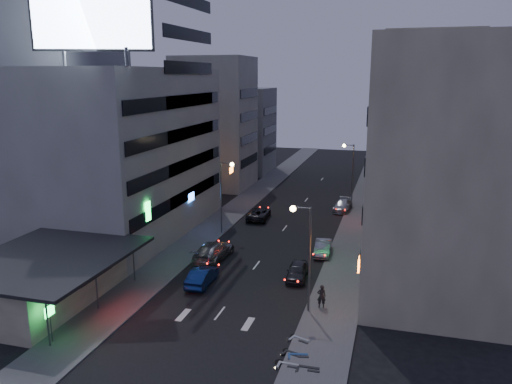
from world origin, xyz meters
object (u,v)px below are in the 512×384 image
at_px(scooter_black_a, 321,359).
at_px(scooter_silver_b, 311,333).
at_px(parked_car_left, 259,213).
at_px(parked_car_right_far, 343,206).
at_px(person, 321,296).
at_px(scooter_blue, 308,345).
at_px(road_car_silver, 213,251).
at_px(road_car_blue, 202,276).
at_px(parked_car_right_mid, 323,248).
at_px(parked_car_right_near, 297,271).
at_px(scooter_silver_a, 300,356).
at_px(scooter_black_b, 303,347).

bearing_deg(scooter_black_a, scooter_silver_b, 19.22).
height_order(parked_car_left, parked_car_right_far, parked_car_left).
bearing_deg(person, scooter_blue, 77.59).
bearing_deg(road_car_silver, scooter_blue, 132.87).
xyz_separation_m(road_car_blue, scooter_blue, (10.54, -8.38, -0.04)).
height_order(road_car_blue, scooter_silver_b, road_car_blue).
distance_m(parked_car_left, road_car_silver, 14.47).
bearing_deg(scooter_blue, parked_car_right_mid, -6.78).
relative_size(road_car_silver, person, 3.27).
bearing_deg(parked_car_left, scooter_silver_b, 108.02).
relative_size(road_car_silver, scooter_blue, 3.13).
bearing_deg(road_car_blue, parked_car_right_near, -157.24).
xyz_separation_m(road_car_silver, person, (11.54, -7.53, 0.17)).
relative_size(road_car_silver, scooter_silver_a, 3.09).
xyz_separation_m(road_car_blue, scooter_black_b, (10.21, -8.55, -0.10)).
bearing_deg(scooter_black_b, scooter_blue, -47.47).
bearing_deg(road_car_blue, parked_car_right_mid, -132.76).
relative_size(parked_car_right_far, road_car_silver, 0.82).
distance_m(parked_car_left, scooter_blue, 30.77).
xyz_separation_m(parked_car_right_near, scooter_black_a, (4.04, -13.14, 0.03)).
height_order(parked_car_right_far, scooter_silver_b, parked_car_right_far).
bearing_deg(scooter_black_b, road_car_silver, 53.77).
bearing_deg(parked_car_right_near, scooter_blue, -79.73).
xyz_separation_m(parked_car_right_mid, scooter_black_b, (1.49, -18.56, -0.05)).
bearing_deg(scooter_black_b, road_car_blue, 65.39).
height_order(parked_car_right_mid, road_car_blue, road_car_blue).
bearing_deg(road_car_silver, parked_car_left, -88.67).
bearing_deg(scooter_silver_a, parked_car_right_far, 3.66).
height_order(road_car_silver, scooter_blue, road_car_silver).
relative_size(scooter_black_b, scooter_silver_b, 0.88).
xyz_separation_m(parked_car_left, scooter_black_a, (12.21, -30.01, 0.02)).
height_order(scooter_silver_a, scooter_blue, scooter_silver_a).
relative_size(parked_car_left, parked_car_right_far, 1.07).
distance_m(parked_car_right_far, road_car_silver, 23.31).
bearing_deg(parked_car_right_near, scooter_black_b, -81.44).
bearing_deg(road_car_blue, scooter_silver_a, 134.87).
bearing_deg(parked_car_right_mid, scooter_black_b, -89.09).
bearing_deg(parked_car_right_mid, scooter_silver_a, -89.23).
bearing_deg(person, scooter_silver_b, 76.92).
bearing_deg(road_car_silver, scooter_black_a, 132.54).
bearing_deg(road_car_silver, scooter_black_b, 131.73).
bearing_deg(person, parked_car_right_mid, -96.12).
relative_size(parked_car_right_far, road_car_blue, 1.08).
xyz_separation_m(road_car_silver, scooter_black_a, (12.70, -15.55, -0.12)).
bearing_deg(scooter_silver_a, person, 0.71).
bearing_deg(person, scooter_silver_a, 75.25).
xyz_separation_m(parked_car_right_far, road_car_silver, (-9.99, -21.06, 0.16)).
xyz_separation_m(parked_car_right_far, scooter_black_a, (2.71, -36.61, 0.03)).
bearing_deg(scooter_black_b, scooter_silver_b, 7.94).
xyz_separation_m(parked_car_right_mid, scooter_silver_a, (1.54, -19.72, 0.01)).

